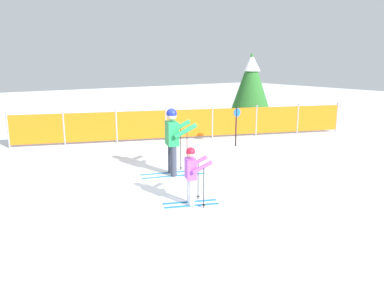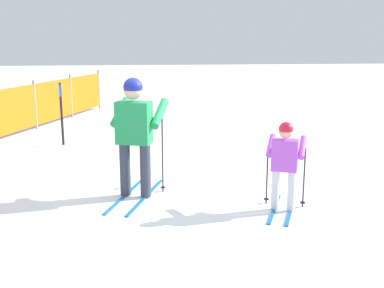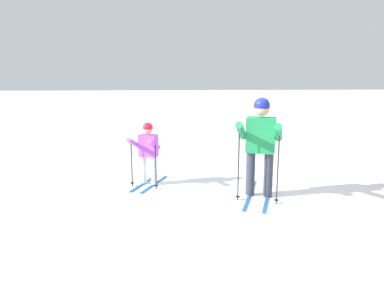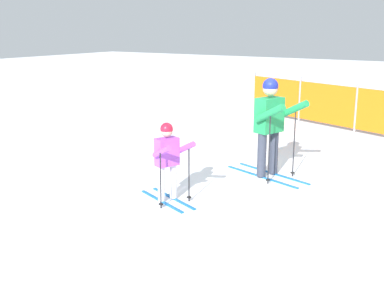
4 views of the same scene
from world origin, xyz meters
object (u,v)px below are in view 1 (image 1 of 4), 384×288
object	(u,v)px
skier_child	(192,171)
safety_fence	(189,123)
skier_adult	(173,135)
conifer_far	(251,80)
trail_marker	(236,122)

from	to	relation	value
skier_child	safety_fence	world-z (taller)	safety_fence
skier_adult	conifer_far	distance (m)	8.49
skier_child	trail_marker	xyz separation A→B (m)	(4.18, 3.47, 0.11)
trail_marker	conifer_far	bearing A→B (deg)	41.38
safety_fence	skier_adult	bearing A→B (deg)	-129.34
skier_adult	trail_marker	xyz separation A→B (m)	(3.42, 1.56, -0.20)
skier_adult	trail_marker	bearing A→B (deg)	42.70
safety_fence	conifer_far	distance (m)	4.62
skier_adult	skier_child	xyz separation A→B (m)	(-0.75, -1.91, -0.32)
conifer_far	skier_child	bearing A→B (deg)	-139.51
skier_child	conifer_far	size ratio (longest dim) A/B	0.37
skier_adult	skier_child	world-z (taller)	skier_adult
conifer_far	trail_marker	world-z (taller)	conifer_far
safety_fence	trail_marker	distance (m)	1.96
skier_child	safety_fence	bearing A→B (deg)	78.45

